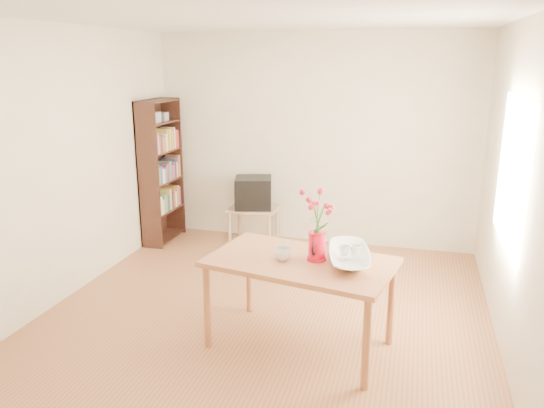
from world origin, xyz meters
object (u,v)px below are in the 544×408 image
(pitcher, at_px, (317,247))
(table, at_px, (300,269))
(bowl, at_px, (350,233))
(mug, at_px, (283,254))
(television, at_px, (254,192))

(pitcher, bearing_deg, table, -161.84)
(table, height_order, bowl, bowl)
(mug, height_order, bowl, bowl)
(pitcher, bearing_deg, mug, -160.15)
(pitcher, xyz_separation_m, television, (-1.24, 2.31, -0.20))
(television, bearing_deg, mug, -82.58)
(pitcher, relative_size, television, 0.43)
(table, bearing_deg, bowl, 24.02)
(mug, bearing_deg, table, -147.01)
(mug, height_order, television, mug)
(pitcher, bearing_deg, television, 122.29)
(pitcher, height_order, mug, pitcher)
(bowl, bearing_deg, pitcher, -167.55)
(table, distance_m, television, 2.60)
(mug, relative_size, bowl, 0.28)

